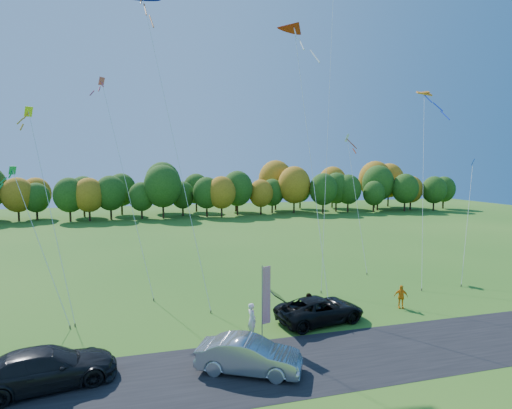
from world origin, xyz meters
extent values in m
plane|color=#266019|center=(0.00, 0.00, 0.00)|extent=(160.00, 160.00, 0.00)
cube|color=black|center=(0.00, -4.00, 0.01)|extent=(90.00, 6.00, 0.01)
imported|color=black|center=(2.73, 0.64, 0.79)|extent=(6.07, 3.56, 1.59)
imported|color=#A3A4A7|center=(-3.06, -4.14, 0.82)|extent=(5.24, 3.80, 1.64)
imported|color=black|center=(-12.07, -3.02, 0.86)|extent=(6.27, 3.50, 1.72)
imported|color=silver|center=(-1.93, -0.29, 0.98)|extent=(0.63, 0.80, 1.95)
imported|color=gray|center=(2.26, 1.29, 0.84)|extent=(1.02, 1.03, 1.68)
imported|color=orange|center=(9.14, 1.47, 0.81)|extent=(1.02, 0.71, 1.61)
cylinder|color=#999999|center=(-1.56, -1.13, 2.17)|extent=(0.06, 0.06, 4.35)
cube|color=red|center=(-1.30, -1.05, 2.61)|extent=(0.53, 0.18, 3.26)
cube|color=navy|center=(-1.30, -1.02, 3.82)|extent=(0.53, 0.18, 0.85)
cylinder|color=#4C3F33|center=(-3.69, 3.90, 0.10)|extent=(0.08, 0.08, 0.20)
cylinder|color=#4C3F33|center=(5.17, 5.87, 0.10)|extent=(0.08, 0.08, 0.20)
cylinder|color=#4C3F33|center=(3.72, 1.26, 0.10)|extent=(0.08, 0.08, 0.20)
cone|color=#B2220B|center=(3.90, 8.97, 20.74)|extent=(2.61, 2.00, 2.86)
cylinder|color=#4C3F33|center=(13.04, 4.32, 0.10)|extent=(0.08, 0.08, 0.20)
cube|color=orange|center=(18.36, 11.90, 16.72)|extent=(2.93, 1.03, 1.14)
cylinder|color=#4C3F33|center=(-12.05, 3.82, 0.10)|extent=(0.08, 0.08, 0.20)
cube|color=#F1FF1A|center=(-15.81, 11.02, 13.72)|extent=(1.22, 1.22, 1.44)
cylinder|color=#4C3F33|center=(-12.29, 3.59, 0.10)|extent=(0.08, 0.08, 0.20)
cube|color=green|center=(-16.26, 8.24, 9.49)|extent=(0.96, 0.96, 1.13)
cylinder|color=#4C3F33|center=(11.32, 9.58, 0.10)|extent=(0.08, 0.08, 0.20)
cube|color=white|center=(12.56, 16.27, 12.69)|extent=(1.34, 1.34, 1.60)
cylinder|color=#4C3F33|center=(-7.34, 7.37, 0.10)|extent=(0.08, 0.08, 0.20)
cube|color=#F35551|center=(-11.12, 14.91, 16.91)|extent=(1.13, 1.13, 1.33)
cylinder|color=#4C3F33|center=(16.85, 4.42, 0.10)|extent=(0.08, 0.08, 0.20)
cube|color=#0E38C8|center=(20.82, 8.04, 10.14)|extent=(1.00, 1.00, 1.18)
camera|label=1|loc=(-7.45, -21.78, 9.80)|focal=28.00mm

